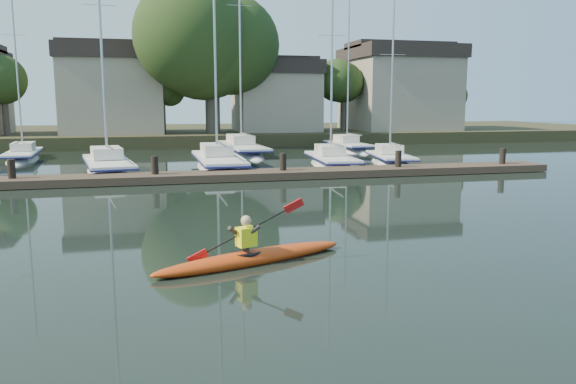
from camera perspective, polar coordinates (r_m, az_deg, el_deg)
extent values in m
plane|color=black|center=(13.03, 0.90, -7.10)|extent=(160.00, 160.00, 0.00)
ellipsoid|color=#C7440F|center=(12.96, -3.60, -6.71)|extent=(4.84, 2.27, 0.37)
cylinder|color=black|center=(12.85, -4.24, -6.30)|extent=(0.94, 0.94, 0.10)
imported|color=#282326|center=(12.75, -4.26, -4.61)|extent=(0.37, 0.45, 1.06)
cube|color=yellow|center=(12.74, -4.26, -4.55)|extent=(0.49, 0.43, 0.44)
sphere|color=tan|center=(12.66, -4.28, -2.92)|extent=(0.24, 0.24, 0.24)
cube|color=#463328|center=(26.51, -6.84, 1.64)|extent=(34.00, 2.00, 0.35)
cylinder|color=black|center=(26.94, -26.20, 1.09)|extent=(0.32, 0.32, 1.80)
cylinder|color=black|center=(26.31, -13.34, 1.62)|extent=(0.32, 0.32, 1.80)
cylinder|color=black|center=(27.03, -0.51, 2.07)|extent=(0.32, 0.32, 1.80)
cylinder|color=black|center=(29.00, 11.11, 2.38)|extent=(0.32, 0.32, 1.80)
cylinder|color=black|center=(31.99, 20.92, 2.57)|extent=(0.32, 0.32, 1.80)
ellipsoid|color=silver|center=(30.89, -17.75, 1.27)|extent=(3.55, 9.17, 2.00)
cube|color=silver|center=(30.78, -17.84, 3.02)|extent=(3.20, 7.56, 0.15)
cube|color=navy|center=(30.79, -17.83, 2.86)|extent=(3.31, 7.75, 0.08)
cube|color=beige|center=(31.28, -17.96, 3.82)|extent=(1.84, 2.70, 0.58)
cylinder|color=#9EA0A5|center=(31.07, -18.47, 14.81)|extent=(0.13, 0.13, 12.62)
cylinder|color=#9EA0A5|center=(29.38, -17.68, 4.40)|extent=(0.60, 3.37, 0.08)
cylinder|color=#9EA0A5|center=(31.27, -18.62, 17.56)|extent=(1.67, 0.29, 0.03)
ellipsoid|color=silver|center=(31.27, -7.11, 1.71)|extent=(2.36, 9.84, 2.07)
cube|color=silver|center=(31.16, -7.14, 3.50)|extent=(2.24, 8.07, 0.15)
cube|color=navy|center=(31.16, -7.14, 3.34)|extent=(2.33, 8.26, 0.09)
cube|color=beige|center=(31.70, -7.29, 4.33)|extent=(1.55, 2.76, 0.60)
cylinder|color=#9EA0A5|center=(31.56, -7.48, 16.57)|extent=(0.13, 0.13, 14.18)
cylinder|color=#9EA0A5|center=(29.62, -6.82, 4.91)|extent=(0.12, 3.73, 0.09)
ellipsoid|color=silver|center=(32.21, 4.43, 2.04)|extent=(2.75, 8.00, 1.86)
cube|color=silver|center=(32.11, 4.45, 3.60)|extent=(2.53, 6.58, 0.14)
cube|color=navy|center=(32.12, 4.45, 3.46)|extent=(2.62, 6.75, 0.08)
cube|color=beige|center=(32.54, 4.27, 4.32)|extent=(1.56, 2.31, 0.54)
cylinder|color=#9EA0A5|center=(32.27, 4.48, 13.31)|extent=(0.12, 0.12, 10.79)
cylinder|color=#9EA0A5|center=(30.90, 4.97, 4.84)|extent=(0.34, 2.98, 0.08)
cylinder|color=#9EA0A5|center=(32.39, 4.51, 15.59)|extent=(1.57, 0.17, 0.03)
ellipsoid|color=silver|center=(33.89, 10.34, 2.30)|extent=(3.05, 6.76, 1.77)
cube|color=silver|center=(33.81, 10.38, 3.71)|extent=(2.75, 5.58, 0.13)
cube|color=navy|center=(33.81, 10.38, 3.59)|extent=(2.85, 5.73, 0.07)
cube|color=beige|center=(34.15, 10.24, 4.35)|extent=(1.60, 2.02, 0.51)
cylinder|color=#9EA0A5|center=(33.88, 10.53, 11.68)|extent=(0.11, 0.11, 9.31)
cylinder|color=#9EA0A5|center=(32.80, 10.84, 4.84)|extent=(0.50, 2.45, 0.07)
cylinder|color=#9EA0A5|center=(33.95, 10.59, 13.56)|extent=(1.47, 0.28, 0.03)
ellipsoid|color=silver|center=(39.38, -25.28, 2.53)|extent=(2.39, 8.11, 1.69)
cube|color=silver|center=(39.30, -25.36, 3.69)|extent=(2.21, 6.66, 0.12)
cube|color=navy|center=(39.31, -25.35, 3.59)|extent=(2.29, 6.83, 0.07)
cube|color=beige|center=(39.75, -25.31, 4.23)|extent=(1.39, 2.32, 0.49)
cylinder|color=#9EA0A5|center=(39.50, -25.91, 12.15)|extent=(0.11, 0.11, 11.56)
cylinder|color=#9EA0A5|center=(38.07, -25.67, 4.60)|extent=(0.27, 3.04, 0.07)
cylinder|color=#9EA0A5|center=(39.62, -26.05, 14.15)|extent=(1.42, 0.12, 0.03)
ellipsoid|color=silver|center=(39.73, -4.66, 3.34)|extent=(2.68, 10.97, 2.07)
cube|color=silver|center=(39.64, -4.67, 4.75)|extent=(2.50, 9.00, 0.15)
cube|color=navy|center=(39.65, -4.67, 4.62)|extent=(2.59, 9.22, 0.09)
cube|color=beige|center=(40.26, -4.87, 5.39)|extent=(1.63, 3.10, 0.60)
cylinder|color=#9EA0A5|center=(40.11, -4.92, 15.78)|extent=(0.13, 0.13, 15.25)
cylinder|color=#9EA0A5|center=(37.99, -4.21, 5.88)|extent=(0.24, 4.14, 0.09)
cylinder|color=#9EA0A5|center=(40.37, -4.96, 18.36)|extent=(1.74, 0.10, 0.03)
ellipsoid|color=silver|center=(42.61, 6.11, 3.77)|extent=(2.20, 7.67, 1.81)
cube|color=silver|center=(42.54, 6.13, 4.92)|extent=(2.07, 6.30, 0.13)
cube|color=navy|center=(42.55, 6.13, 4.82)|extent=(2.15, 6.45, 0.08)
cube|color=beige|center=(42.94, 5.91, 5.44)|extent=(1.39, 2.17, 0.52)
cylinder|color=#9EA0A5|center=(42.69, 6.14, 12.04)|extent=(0.11, 0.11, 10.48)
cylinder|color=#9EA0A5|center=(41.43, 6.73, 5.86)|extent=(0.15, 2.90, 0.08)
cylinder|color=#9EA0A5|center=(42.77, 6.17, 13.72)|extent=(1.52, 0.07, 0.03)
cube|color=#2E351A|center=(56.27, -10.66, 5.83)|extent=(90.00, 24.00, 1.00)
cube|color=gray|center=(50.17, -17.31, 9.18)|extent=(8.00, 8.00, 6.00)
cube|color=#2D2420|center=(50.32, -17.51, 13.28)|extent=(8.40, 8.40, 1.20)
cube|color=gray|center=(51.33, -1.29, 9.02)|extent=(7.00, 7.00, 5.00)
cube|color=#2D2420|center=(51.41, -1.31, 12.48)|extent=(7.35, 7.35, 1.20)
cube|color=gray|center=(55.20, 11.13, 9.64)|extent=(9.00, 9.00, 6.50)
cube|color=#2D2420|center=(55.38, 11.26, 13.63)|extent=(9.45, 9.45, 1.20)
cylinder|color=#4B423C|center=(47.38, -7.67, 8.93)|extent=(1.20, 1.20, 5.00)
sphere|color=black|center=(47.62, -7.81, 14.95)|extent=(8.50, 8.50, 8.50)
cylinder|color=#4B423C|center=(49.30, -26.74, 6.88)|extent=(0.48, 0.48, 3.00)
sphere|color=black|center=(49.31, -26.95, 9.78)|extent=(3.40, 3.40, 3.40)
cylinder|color=#4B423C|center=(47.62, -12.54, 7.47)|extent=(0.38, 0.38, 2.80)
sphere|color=black|center=(47.62, -12.63, 10.12)|extent=(2.72, 2.72, 2.72)
cylinder|color=#4B423C|center=(51.55, 5.67, 7.98)|extent=(0.50, 0.50, 3.20)
sphere|color=black|center=(51.57, 5.71, 10.92)|extent=(3.57, 3.57, 3.57)
cylinder|color=#4B423C|center=(54.40, 16.26, 7.41)|extent=(0.41, 0.41, 2.60)
sphere|color=black|center=(54.39, 16.37, 9.67)|extent=(2.89, 2.89, 2.89)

